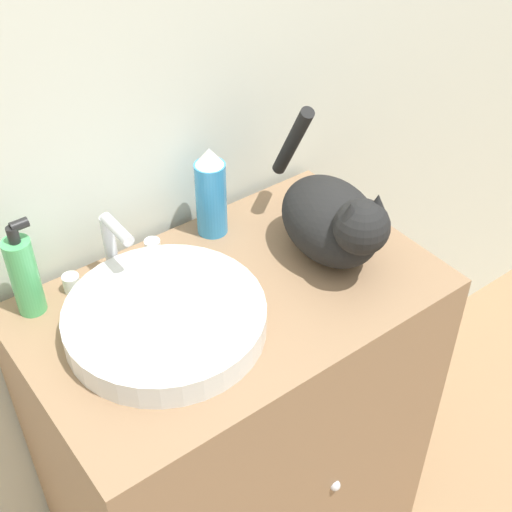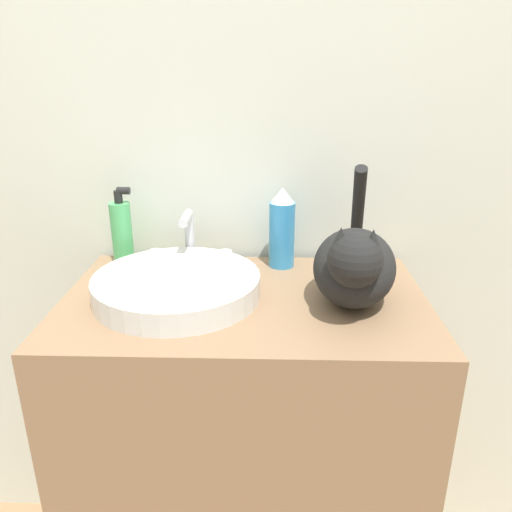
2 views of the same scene
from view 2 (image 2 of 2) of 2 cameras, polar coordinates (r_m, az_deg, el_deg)
wall_back at (r=1.25m, az=-0.79°, el=16.34°), size 6.00×0.05×2.50m
vanity_cabinet at (r=1.32m, az=-1.16°, el=-22.30°), size 0.78×0.50×0.89m
sink_basin at (r=1.08m, az=-9.01°, el=-3.41°), size 0.35×0.35×0.05m
faucet at (r=1.23m, az=-7.62°, el=1.64°), size 0.21×0.10×0.14m
cat at (r=1.03m, az=11.18°, el=-0.92°), size 0.21×0.38×0.27m
soap_bottle at (r=1.27m, az=-15.09°, el=2.70°), size 0.05×0.05×0.19m
spray_bottle at (r=1.21m, az=2.98°, el=3.13°), size 0.06×0.06×0.20m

